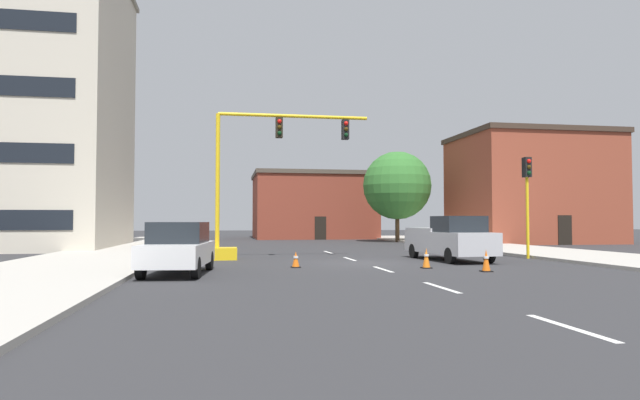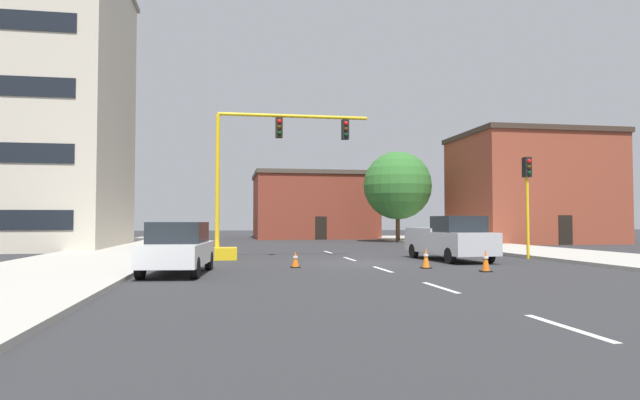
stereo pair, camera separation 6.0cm
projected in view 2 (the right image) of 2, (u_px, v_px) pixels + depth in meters
name	position (u px, v px, depth m)	size (l,w,h in m)	color
ground_plane	(363.00, 263.00, 22.82)	(160.00, 160.00, 0.00)	#2D2D30
sidewalk_left	(115.00, 253.00, 28.79)	(6.00, 56.00, 0.14)	#B2ADA3
sidewalk_right	(517.00, 249.00, 32.62)	(6.00, 56.00, 0.14)	#B2ADA3
lane_stripe_seg_0	(567.00, 327.00, 9.02)	(0.16, 2.40, 0.01)	silver
lane_stripe_seg_1	(440.00, 287.00, 14.44)	(0.16, 2.40, 0.01)	silver
lane_stripe_seg_2	(382.00, 269.00, 19.86)	(0.16, 2.40, 0.01)	silver
lane_stripe_seg_3	(350.00, 259.00, 25.28)	(0.16, 2.40, 0.01)	silver
lane_stripe_seg_4	(328.00, 252.00, 30.70)	(0.16, 2.40, 0.01)	silver
building_tall_left	(18.00, 106.00, 35.24)	(13.08, 12.82, 18.56)	beige
building_brick_center	(313.00, 206.00, 56.24)	(12.21, 10.18, 6.69)	brown
building_row_right	(532.00, 188.00, 44.47)	(11.76, 9.17, 8.93)	brown
traffic_signal_gantry	(239.00, 212.00, 25.07)	(8.00, 1.20, 6.83)	yellow
traffic_light_pole_right	(527.00, 184.00, 25.64)	(0.32, 0.47, 4.80)	yellow
tree_right_far	(398.00, 186.00, 46.07)	(5.79, 5.79, 7.69)	#4C3823
pickup_truck_silver	(450.00, 239.00, 24.28)	(2.40, 5.54, 1.99)	#BCBCC1
sedan_white_near_left	(178.00, 248.00, 18.08)	(2.29, 4.66, 1.74)	white
traffic_cone_roadside_a	(486.00, 261.00, 18.92)	(0.36, 0.36, 0.79)	black
traffic_cone_roadside_b	(295.00, 260.00, 20.60)	(0.36, 0.36, 0.62)	black
traffic_cone_roadside_c	(426.00, 258.00, 20.30)	(0.36, 0.36, 0.77)	black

